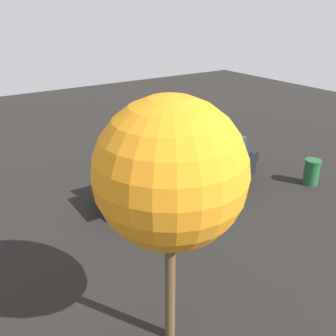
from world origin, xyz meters
The scene contains 4 objects.
ground_plane centered at (0.00, 0.00, 0.00)m, with size 40.00×40.00×0.00m, color black.
pickup_truck centered at (0.39, 0.00, 0.98)m, with size 6.05×2.06×2.23m.
tree_background centered at (-3.97, -5.08, 3.69)m, with size 2.63×2.63×5.01m.
trash_can centered at (4.46, -2.18, 0.50)m, with size 0.60×0.60×0.98m.
Camera 1 is at (-7.13, -9.71, 6.26)m, focal length 39.65 mm.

